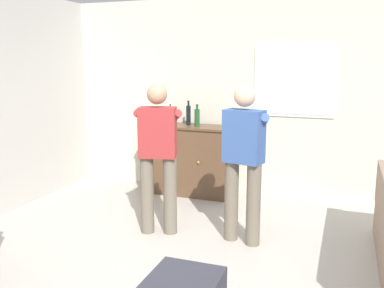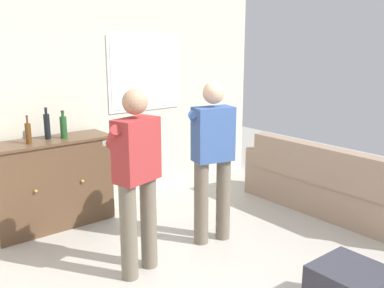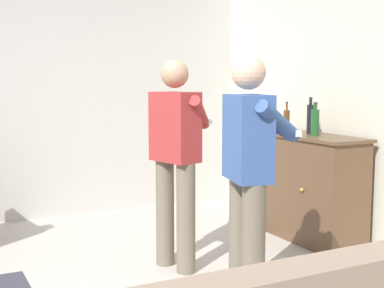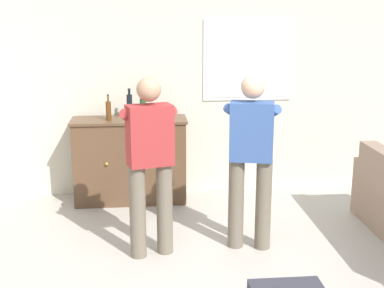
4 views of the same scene
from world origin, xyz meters
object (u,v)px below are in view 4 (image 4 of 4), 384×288
(bottle_wine_green, at_px, (130,106))
(person_standing_left, at_px, (150,158))
(person_standing_right, at_px, (251,154))
(sideboard_cabinet, at_px, (130,160))
(bottle_liquor_amber, at_px, (108,110))
(bottle_spirits_clear, at_px, (143,108))

(bottle_wine_green, height_order, person_standing_left, person_standing_left)
(person_standing_left, relative_size, person_standing_right, 1.00)
(sideboard_cabinet, xyz_separation_m, person_standing_right, (1.16, -1.40, 0.43))
(bottle_wine_green, distance_m, bottle_liquor_amber, 0.26)
(bottle_spirits_clear, bearing_deg, sideboard_cabinet, 170.45)
(bottle_liquor_amber, relative_size, person_standing_right, 0.18)
(bottle_liquor_amber, distance_m, person_standing_right, 1.94)
(bottle_liquor_amber, relative_size, person_standing_left, 0.18)
(sideboard_cabinet, distance_m, person_standing_left, 1.55)
(person_standing_left, bearing_deg, bottle_wine_green, 97.75)
(bottle_liquor_amber, height_order, bottle_spirits_clear, bottle_spirits_clear)
(sideboard_cabinet, height_order, bottle_liquor_amber, bottle_liquor_amber)
(bottle_wine_green, bearing_deg, sideboard_cabinet, -104.65)
(sideboard_cabinet, xyz_separation_m, bottle_spirits_clear, (0.17, -0.03, 0.63))
(person_standing_left, bearing_deg, sideboard_cabinet, 98.42)
(person_standing_right, bearing_deg, bottle_liquor_amber, 136.02)
(bottle_liquor_amber, bearing_deg, person_standing_right, -43.98)
(person_standing_left, bearing_deg, bottle_spirits_clear, 91.96)
(person_standing_left, xyz_separation_m, person_standing_right, (0.95, 0.07, 0.00))
(person_standing_left, distance_m, person_standing_right, 0.95)
(sideboard_cabinet, bearing_deg, bottle_liquor_amber, -166.47)
(bottle_liquor_amber, bearing_deg, sideboard_cabinet, 13.53)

